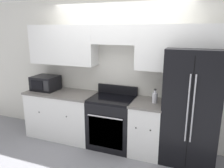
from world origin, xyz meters
The scene contains 8 objects.
ground_plane centered at (0.00, 0.00, 0.00)m, with size 12.00×12.00×0.00m, color gray.
wall_back centered at (0.00, 0.59, 1.48)m, with size 8.00×0.39×2.60m.
lower_cabinets_left centered at (-1.04, 0.31, 0.45)m, with size 1.33×0.64×0.90m.
lower_cabinets_right centered at (0.63, 0.31, 0.45)m, with size 0.53×0.64×0.90m.
oven_range centered at (0.00, 0.31, 0.45)m, with size 0.76×0.65×1.06m.
refrigerator centered at (1.29, 0.39, 0.90)m, with size 0.81×0.81×1.79m.
microwave centered at (-1.40, 0.34, 1.03)m, with size 0.47×0.41×0.27m.
bottle centered at (0.73, 0.33, 0.99)m, with size 0.09×0.09×0.23m.
Camera 1 is at (1.29, -3.05, 2.06)m, focal length 35.00 mm.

